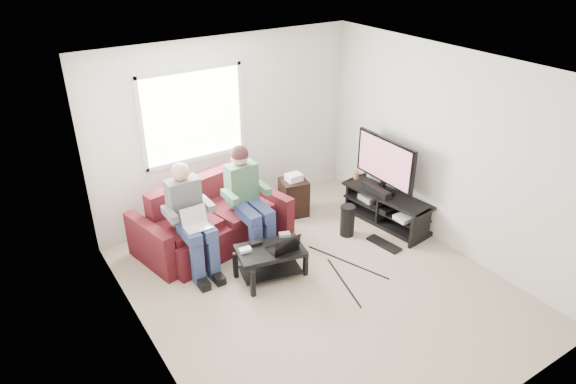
{
  "coord_description": "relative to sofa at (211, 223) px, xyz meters",
  "views": [
    {
      "loc": [
        -3.01,
        -3.93,
        3.87
      ],
      "look_at": [
        -0.05,
        0.6,
        1.04
      ],
      "focal_mm": 32.0,
      "sensor_mm": 36.0,
      "label": 1
    }
  ],
  "objects": [
    {
      "name": "coffee_table",
      "position": [
        0.29,
        -1.05,
        -0.03
      ],
      "size": [
        0.9,
        0.66,
        0.4
      ],
      "color": "black",
      "rests_on": "floor"
    },
    {
      "name": "soundbar",
      "position": [
        2.25,
        -0.75,
        0.19
      ],
      "size": [
        0.12,
        0.5,
        0.1
      ],
      "primitive_type": "cube",
      "color": "black",
      "rests_on": "tv_stand"
    },
    {
      "name": "window",
      "position": [
        0.17,
        0.69,
        1.28
      ],
      "size": [
        1.48,
        0.04,
        1.28
      ],
      "color": "white",
      "rests_on": "wall_back"
    },
    {
      "name": "person_left",
      "position": [
        -0.4,
        -0.33,
        0.43
      ],
      "size": [
        0.4,
        0.71,
        1.36
      ],
      "color": "navy",
      "rests_on": "sofa"
    },
    {
      "name": "console_white",
      "position": [
        2.37,
        -1.25,
        -0.05
      ],
      "size": [
        0.3,
        0.22,
        0.06
      ],
      "primitive_type": "cube",
      "color": "silver",
      "rests_on": "tv_stand"
    },
    {
      "name": "console_grey",
      "position": [
        2.37,
        -0.55,
        -0.04
      ],
      "size": [
        0.34,
        0.26,
        0.08
      ],
      "primitive_type": "cube",
      "color": "gray",
      "rests_on": "tv_stand"
    },
    {
      "name": "controller_b",
      "position": [
        0.19,
        -0.87,
        0.1
      ],
      "size": [
        0.15,
        0.11,
        0.04
      ],
      "primitive_type": "cube",
      "rotation": [
        0.0,
        0.0,
        -0.12
      ],
      "color": "black",
      "rests_on": "coffee_table"
    },
    {
      "name": "sofa",
      "position": [
        0.0,
        0.0,
        0.0
      ],
      "size": [
        2.05,
        1.19,
        0.88
      ],
      "color": "#471113",
      "rests_on": "floor"
    },
    {
      "name": "end_table",
      "position": [
        1.39,
        0.09,
        -0.03
      ],
      "size": [
        0.37,
        0.37,
        0.65
      ],
      "color": "black",
      "rests_on": "floor"
    },
    {
      "name": "tv",
      "position": [
        2.37,
        -0.75,
        0.6
      ],
      "size": [
        0.12,
        1.1,
        0.81
      ],
      "color": "black",
      "rests_on": "tv_stand"
    },
    {
      "name": "laptop_silver",
      "position": [
        -0.4,
        -0.53,
        0.41
      ],
      "size": [
        0.38,
        0.32,
        0.24
      ],
      "primitive_type": null,
      "rotation": [
        0.0,
        0.0,
        0.36
      ],
      "color": "silver",
      "rests_on": "person_left"
    },
    {
      "name": "wall_left",
      "position": [
        -1.33,
        -1.55,
        0.98
      ],
      "size": [
        0.0,
        4.5,
        4.5
      ],
      "primitive_type": "plane",
      "rotation": [
        1.57,
        0.0,
        1.57
      ],
      "color": "silver",
      "rests_on": "floor"
    },
    {
      "name": "wall_front",
      "position": [
        0.67,
        -3.8,
        0.98
      ],
      "size": [
        4.5,
        0.0,
        4.5
      ],
      "primitive_type": "plane",
      "rotation": [
        -1.57,
        0.0,
        0.0
      ],
      "color": "silver",
      "rests_on": "floor"
    },
    {
      "name": "drink_cup",
      "position": [
        2.32,
        -0.22,
        0.2
      ],
      "size": [
        0.08,
        0.08,
        0.12
      ],
      "primitive_type": "cylinder",
      "color": "#9C6743",
      "rests_on": "tv_stand"
    },
    {
      "name": "controller_c",
      "position": [
        0.59,
        -0.9,
        0.1
      ],
      "size": [
        0.16,
        0.13,
        0.04
      ],
      "primitive_type": "cube",
      "rotation": [
        0.0,
        0.0,
        -0.37
      ],
      "color": "gray",
      "rests_on": "coffee_table"
    },
    {
      "name": "floor",
      "position": [
        0.67,
        -1.55,
        -0.32
      ],
      "size": [
        4.5,
        4.5,
        0.0
      ],
      "primitive_type": "plane",
      "color": "tan",
      "rests_on": "ground"
    },
    {
      "name": "person_right",
      "position": [
        0.4,
        -0.31,
        0.49
      ],
      "size": [
        0.4,
        0.71,
        1.41
      ],
      "color": "navy",
      "rests_on": "sofa"
    },
    {
      "name": "wall_right",
      "position": [
        2.67,
        -1.55,
        0.98
      ],
      "size": [
        0.0,
        4.5,
        4.5
      ],
      "primitive_type": "plane",
      "rotation": [
        1.57,
        0.0,
        -1.57
      ],
      "color": "silver",
      "rests_on": "floor"
    },
    {
      "name": "wall_back",
      "position": [
        0.67,
        0.7,
        0.98
      ],
      "size": [
        4.5,
        0.0,
        4.5
      ],
      "primitive_type": "plane",
      "rotation": [
        1.57,
        0.0,
        0.0
      ],
      "color": "silver",
      "rests_on": "floor"
    },
    {
      "name": "laptop_black",
      "position": [
        0.41,
        -1.13,
        0.2
      ],
      "size": [
        0.4,
        0.35,
        0.24
      ],
      "primitive_type": null,
      "rotation": [
        0.0,
        0.0,
        -0.37
      ],
      "color": "black",
      "rests_on": "coffee_table"
    },
    {
      "name": "keyboard_floor",
      "position": [
        1.94,
        -1.3,
        -0.31
      ],
      "size": [
        0.23,
        0.52,
        0.03
      ],
      "primitive_type": "cube",
      "rotation": [
        0.0,
        0.0,
        0.14
      ],
      "color": "black",
      "rests_on": "floor"
    },
    {
      "name": "console_black",
      "position": [
        2.37,
        -0.9,
        -0.04
      ],
      "size": [
        0.38,
        0.3,
        0.07
      ],
      "primitive_type": "cube",
      "color": "black",
      "rests_on": "tv_stand"
    },
    {
      "name": "subwoofer",
      "position": [
        1.69,
        -0.81,
        -0.1
      ],
      "size": [
        0.2,
        0.2,
        0.45
      ],
      "primitive_type": "cylinder",
      "color": "black",
      "rests_on": "floor"
    },
    {
      "name": "controller_a",
      "position": [
        0.01,
        -0.93,
        0.1
      ],
      "size": [
        0.15,
        0.11,
        0.04
      ],
      "primitive_type": "cube",
      "rotation": [
        0.0,
        0.0,
        -0.13
      ],
      "color": "silver",
      "rests_on": "coffee_table"
    },
    {
      "name": "ceiling",
      "position": [
        0.67,
        -1.55,
        2.28
      ],
      "size": [
        4.5,
        4.5,
        0.0
      ],
      "primitive_type": "plane",
      "rotation": [
        3.14,
        0.0,
        0.0
      ],
      "color": "white",
      "rests_on": "wall_back"
    },
    {
      "name": "tv_stand",
      "position": [
        2.37,
        -0.85,
        -0.12
      ],
      "size": [
        0.6,
        1.44,
        0.46
      ],
      "color": "black",
      "rests_on": "floor"
    }
  ]
}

